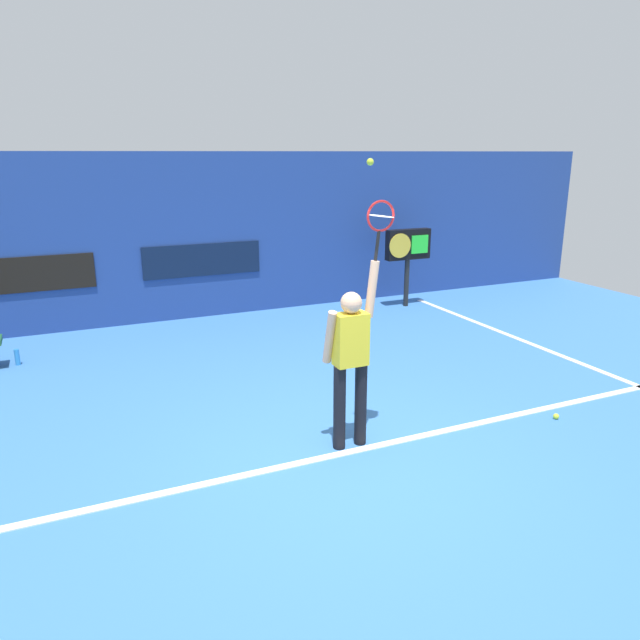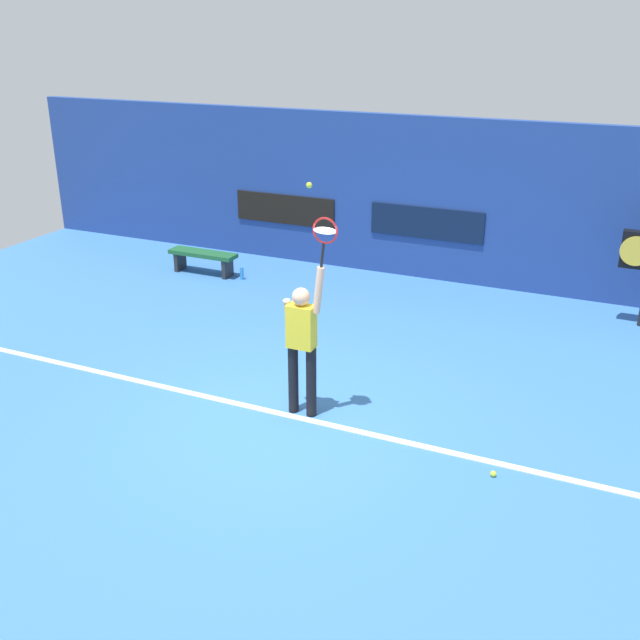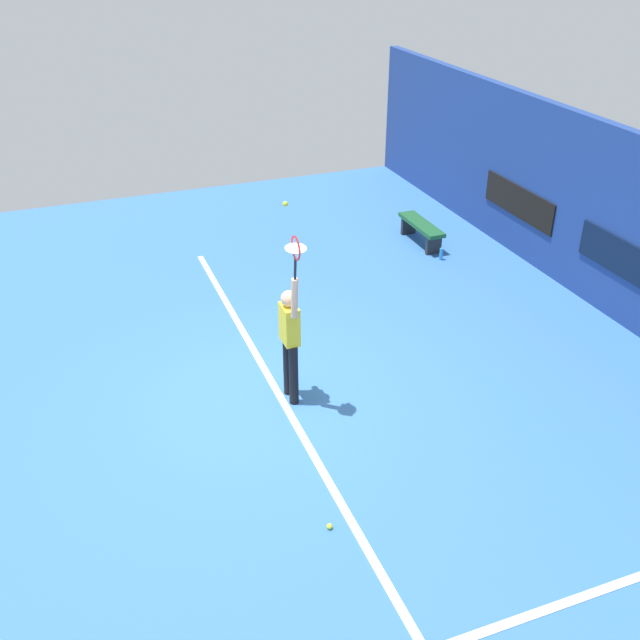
{
  "view_description": "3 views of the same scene",
  "coord_description": "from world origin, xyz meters",
  "px_view_note": "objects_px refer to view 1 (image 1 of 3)",
  "views": [
    {
      "loc": [
        -2.49,
        -4.85,
        3.03
      ],
      "look_at": [
        -0.01,
        0.69,
        1.32
      ],
      "focal_mm": 33.43,
      "sensor_mm": 36.0,
      "label": 1
    },
    {
      "loc": [
        3.79,
        -7.15,
        4.64
      ],
      "look_at": [
        0.08,
        1.03,
        1.0
      ],
      "focal_mm": 41.48,
      "sensor_mm": 36.0,
      "label": 2
    },
    {
      "loc": [
        8.19,
        -2.32,
        6.03
      ],
      "look_at": [
        0.51,
        0.61,
        1.38
      ],
      "focal_mm": 40.93,
      "sensor_mm": 36.0,
      "label": 3
    }
  ],
  "objects_px": {
    "tennis_ball": "(370,162)",
    "spare_ball": "(556,416)",
    "water_bottle": "(17,357)",
    "tennis_racket": "(380,220)",
    "tennis_player": "(351,356)",
    "scoreboard_clock": "(408,247)"
  },
  "relations": [
    {
      "from": "water_bottle",
      "to": "tennis_racket",
      "type": "bearing_deg",
      "value": -49.37
    },
    {
      "from": "tennis_racket",
      "to": "scoreboard_clock",
      "type": "height_order",
      "value": "tennis_racket"
    },
    {
      "from": "tennis_ball",
      "to": "tennis_player",
      "type": "bearing_deg",
      "value": 154.59
    },
    {
      "from": "tennis_player",
      "to": "water_bottle",
      "type": "relative_size",
      "value": 8.3
    },
    {
      "from": "tennis_player",
      "to": "tennis_racket",
      "type": "xyz_separation_m",
      "value": [
        0.31,
        -0.0,
        1.38
      ]
    },
    {
      "from": "spare_ball",
      "to": "scoreboard_clock",
      "type": "bearing_deg",
      "value": 76.72
    },
    {
      "from": "tennis_racket",
      "to": "scoreboard_clock",
      "type": "xyz_separation_m",
      "value": [
        3.48,
        4.92,
        -1.19
      ]
    },
    {
      "from": "tennis_racket",
      "to": "tennis_player",
      "type": "bearing_deg",
      "value": 179.21
    },
    {
      "from": "tennis_racket",
      "to": "water_bottle",
      "type": "xyz_separation_m",
      "value": [
        -3.65,
        4.26,
        -2.27
      ]
    },
    {
      "from": "tennis_ball",
      "to": "spare_ball",
      "type": "relative_size",
      "value": 1.0
    },
    {
      "from": "tennis_player",
      "to": "water_bottle",
      "type": "bearing_deg",
      "value": 128.19
    },
    {
      "from": "tennis_ball",
      "to": "tennis_racket",
      "type": "bearing_deg",
      "value": 21.21
    },
    {
      "from": "tennis_player",
      "to": "tennis_racket",
      "type": "height_order",
      "value": "tennis_racket"
    },
    {
      "from": "tennis_racket",
      "to": "spare_ball",
      "type": "relative_size",
      "value": 9.08
    },
    {
      "from": "tennis_racket",
      "to": "tennis_ball",
      "type": "bearing_deg",
      "value": -158.79
    },
    {
      "from": "tennis_ball",
      "to": "spare_ball",
      "type": "height_order",
      "value": "tennis_ball"
    },
    {
      "from": "tennis_player",
      "to": "spare_ball",
      "type": "relative_size",
      "value": 29.29
    },
    {
      "from": "tennis_racket",
      "to": "tennis_ball",
      "type": "height_order",
      "value": "tennis_ball"
    },
    {
      "from": "water_bottle",
      "to": "tennis_ball",
      "type": "bearing_deg",
      "value": -51.08
    },
    {
      "from": "tennis_ball",
      "to": "scoreboard_clock",
      "type": "bearing_deg",
      "value": 53.86
    },
    {
      "from": "tennis_ball",
      "to": "water_bottle",
      "type": "xyz_separation_m",
      "value": [
        -3.49,
        4.32,
        -2.83
      ]
    },
    {
      "from": "spare_ball",
      "to": "tennis_ball",
      "type": "bearing_deg",
      "value": 171.66
    }
  ]
}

